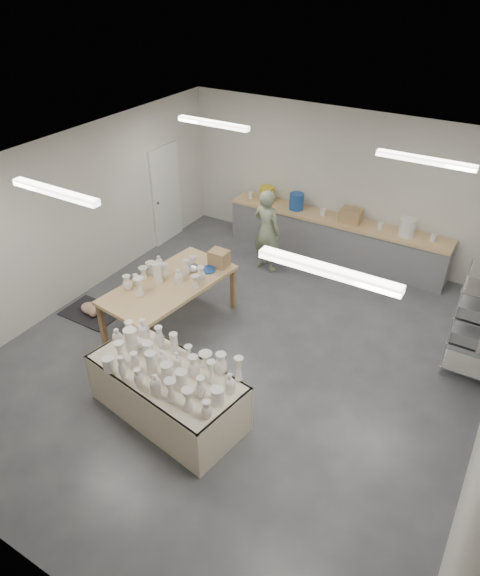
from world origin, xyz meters
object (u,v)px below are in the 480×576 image
Objects in this scene: drying_table at (168,390)px; potter at (267,231)px; red_stool at (272,251)px; work_table at (173,281)px.

potter is (-0.74, 4.14, 0.41)m from drying_table.
red_stool is at bearing 108.52° from drying_table.
red_stool is (0.00, 0.27, -0.57)m from potter.
potter is 4.75× the size of red_stool.
drying_table is 2.15m from work_table.
drying_table is at bearing 110.11° from potter.
work_table is at bearing 133.81° from drying_table.
work_table is at bearing 89.09° from potter.
work_table is 6.70× the size of red_stool.
potter is (0.47, 2.41, -0.00)m from work_table.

